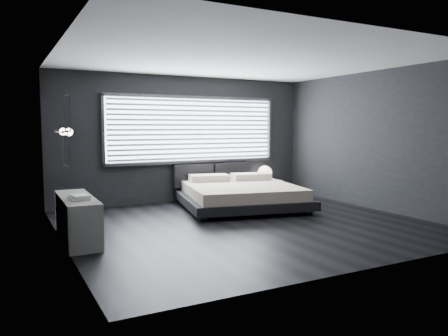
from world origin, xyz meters
TOP-DOWN VIEW (x-y plane):
  - room at (0.00, 0.00)m, footprint 6.04×6.00m
  - window at (0.20, 2.70)m, footprint 4.14×0.09m
  - headboard at (0.65, 2.64)m, footprint 1.96×0.16m
  - sconce_near at (-2.88, 0.05)m, footprint 0.18×0.11m
  - sconce_far at (-2.88, 0.65)m, footprint 0.18×0.11m
  - wall_art_upper at (-2.98, -0.55)m, footprint 0.01×0.48m
  - wall_art_lower at (-2.98, -0.30)m, footprint 0.01×0.48m
  - bed at (0.66, 1.34)m, footprint 2.82×2.73m
  - nightstand at (1.99, 2.49)m, footprint 0.72×0.63m
  - orb_lamp at (1.99, 2.50)m, footprint 0.35×0.35m
  - dresser at (-2.78, 0.21)m, footprint 0.49×1.64m
  - book_stack at (-2.78, -0.08)m, footprint 0.27×0.36m

SIDE VIEW (x-z plane):
  - nightstand at x=1.99m, z-range 0.00..0.38m
  - bed at x=0.66m, z-range -0.02..0.60m
  - dresser at x=-2.78m, z-range 0.00..0.65m
  - orb_lamp at x=1.99m, z-range 0.38..0.73m
  - headboard at x=0.65m, z-range 0.31..0.83m
  - book_stack at x=-2.78m, z-range 0.65..0.72m
  - wall_art_lower at x=-2.98m, z-range 1.14..1.62m
  - room at x=0.00m, z-range 0.00..2.80m
  - sconce_near at x=-2.88m, z-range 1.55..1.66m
  - sconce_far at x=-2.88m, z-range 1.55..1.66m
  - window at x=0.20m, z-range 0.85..2.37m
  - wall_art_upper at x=-2.98m, z-range 1.61..2.09m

